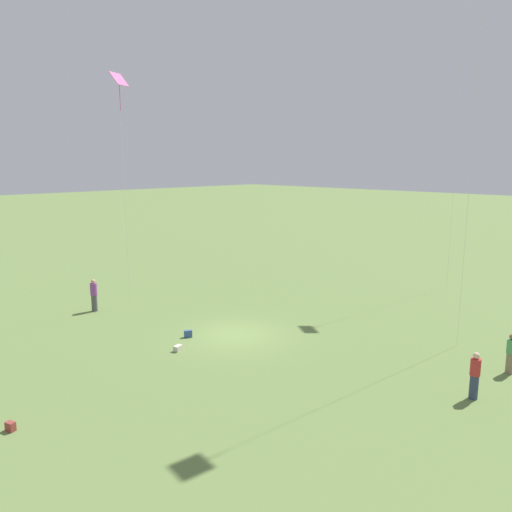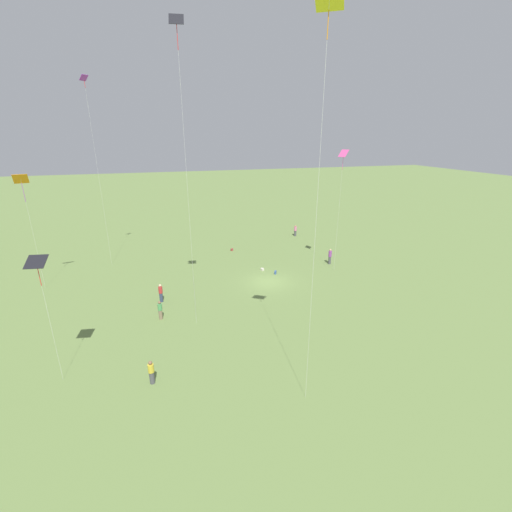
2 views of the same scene
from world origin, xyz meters
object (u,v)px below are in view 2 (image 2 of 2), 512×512
at_px(person_0, 330,257).
at_px(kite_1, 21,182).
at_px(picnic_bag_0, 262,269).
at_px(kite_0, 343,159).
at_px(person_3, 160,310).
at_px(picnic_bag_2, 232,250).
at_px(person_2, 295,231).
at_px(kite_5, 37,265).
at_px(kite_4, 178,44).
at_px(person_1, 151,372).
at_px(picnic_bag_1, 275,272).
at_px(kite_2, 87,96).
at_px(person_4, 161,293).
at_px(kite_3, 328,23).

bearing_deg(person_0, kite_1, 101.38).
bearing_deg(picnic_bag_0, kite_0, -106.37).
distance_m(person_3, picnic_bag_2, 18.78).
relative_size(person_2, person_3, 1.03).
bearing_deg(kite_5, kite_0, 78.65).
height_order(person_0, kite_4, kite_4).
relative_size(person_1, picnic_bag_2, 4.63).
xyz_separation_m(picnic_bag_1, picnic_bag_2, (9.36, 2.91, -0.02)).
relative_size(person_3, kite_0, 0.13).
bearing_deg(person_3, kite_1, 23.85).
bearing_deg(person_0, kite_2, 88.91).
height_order(person_2, picnic_bag_2, person_2).
bearing_deg(person_0, kite_4, 133.55).
relative_size(person_3, kite_2, 0.08).
height_order(person_4, kite_0, kite_0).
height_order(person_4, kite_1, kite_1).
distance_m(person_1, kite_2, 29.61).
height_order(kite_5, picnic_bag_2, kite_5).
relative_size(person_1, kite_5, 0.20).
xyz_separation_m(person_0, kite_5, (-13.86, 26.33, 6.93)).
bearing_deg(kite_4, kite_1, -165.83).
distance_m(picnic_bag_0, picnic_bag_2, 8.13).
distance_m(person_1, kite_3, 20.67).
bearing_deg(person_0, person_1, 142.52).
bearing_deg(person_2, kite_5, 27.00).
height_order(kite_4, picnic_bag_0, kite_4).
relative_size(person_0, kite_1, 0.17).
bearing_deg(kite_3, picnic_bag_0, -22.48).
xyz_separation_m(kite_3, picnic_bag_0, (20.02, -3.60, -19.00)).
bearing_deg(kite_4, kite_3, -10.21).
distance_m(kite_2, picnic_bag_2, 23.80).
distance_m(person_1, picnic_bag_2, 26.31).
bearing_deg(picnic_bag_2, person_4, 142.87).
xyz_separation_m(person_1, kite_0, (13.82, -20.34, 11.62)).
xyz_separation_m(kite_1, picnic_bag_2, (6.13, -20.98, -10.53)).
xyz_separation_m(picnic_bag_0, picnic_bag_1, (-1.43, -1.11, 0.05)).
xyz_separation_m(person_0, picnic_bag_0, (0.32, 8.45, -0.82)).
relative_size(kite_1, picnic_bag_1, 26.65).
distance_m(person_2, kite_4, 34.19).
height_order(person_0, picnic_bag_1, person_0).
bearing_deg(kite_2, picnic_bag_0, 157.06).
relative_size(person_3, kite_1, 0.15).
relative_size(kite_4, picnic_bag_0, 48.30).
bearing_deg(person_0, kite_5, 133.03).
relative_size(kite_1, picnic_bag_2, 32.37).
height_order(kite_1, kite_2, kite_2).
bearing_deg(kite_2, person_1, 100.87).
distance_m(person_2, person_4, 26.66).
xyz_separation_m(person_3, picnic_bag_0, (8.09, -11.59, -0.71)).
relative_size(person_3, picnic_bag_1, 3.90).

